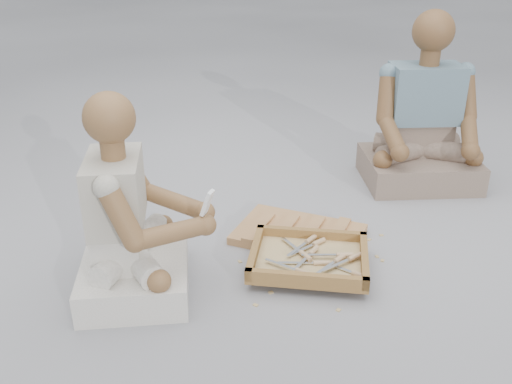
# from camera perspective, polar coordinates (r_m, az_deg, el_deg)

# --- Properties ---
(ground) EXTENTS (60.00, 60.00, 0.00)m
(ground) POSITION_cam_1_polar(r_m,az_deg,el_deg) (2.48, -0.87, -8.07)
(ground) COLOR #9F9FA4
(ground) RESTS_ON ground
(carved_panel) EXTENTS (0.66, 0.52, 0.04)m
(carved_panel) POSITION_cam_1_polar(r_m,az_deg,el_deg) (2.74, 4.29, -4.23)
(carved_panel) COLOR #A57940
(carved_panel) RESTS_ON ground
(tool_tray) EXTENTS (0.50, 0.40, 0.06)m
(tool_tray) POSITION_cam_1_polar(r_m,az_deg,el_deg) (2.47, 5.30, -6.67)
(tool_tray) COLOR brown
(tool_tray) RESTS_ON carved_panel
(chisel_0) EXTENTS (0.16, 0.18, 0.02)m
(chisel_0) POSITION_cam_1_polar(r_m,az_deg,el_deg) (2.56, 5.94, -5.15)
(chisel_0) COLOR silver
(chisel_0) RESTS_ON tool_tray
(chisel_1) EXTENTS (0.10, 0.21, 0.02)m
(chisel_1) POSITION_cam_1_polar(r_m,az_deg,el_deg) (2.49, 5.54, -6.07)
(chisel_1) COLOR silver
(chisel_1) RESTS_ON tool_tray
(chisel_2) EXTENTS (0.21, 0.11, 0.02)m
(chisel_2) POSITION_cam_1_polar(r_m,az_deg,el_deg) (2.36, 4.31, -7.88)
(chisel_2) COLOR silver
(chisel_2) RESTS_ON tool_tray
(chisel_3) EXTENTS (0.20, 0.12, 0.02)m
(chisel_3) POSITION_cam_1_polar(r_m,az_deg,el_deg) (2.39, 9.88, -8.02)
(chisel_3) COLOR silver
(chisel_3) RESTS_ON tool_tray
(chisel_4) EXTENTS (0.22, 0.05, 0.02)m
(chisel_4) POSITION_cam_1_polar(r_m,az_deg,el_deg) (2.48, 8.35, -6.23)
(chisel_4) COLOR silver
(chisel_4) RESTS_ON tool_tray
(chisel_5) EXTENTS (0.14, 0.19, 0.02)m
(chisel_5) POSITION_cam_1_polar(r_m,az_deg,el_deg) (2.44, 8.07, -6.77)
(chisel_5) COLOR silver
(chisel_5) RESTS_ON tool_tray
(chisel_6) EXTENTS (0.12, 0.20, 0.02)m
(chisel_6) POSITION_cam_1_polar(r_m,az_deg,el_deg) (2.57, 5.24, -4.91)
(chisel_6) COLOR silver
(chisel_6) RESTS_ON tool_tray
(chisel_7) EXTENTS (0.22, 0.05, 0.02)m
(chisel_7) POSITION_cam_1_polar(r_m,az_deg,el_deg) (2.43, 6.07, -7.07)
(chisel_7) COLOR silver
(chisel_7) RESTS_ON tool_tray
(chisel_8) EXTENTS (0.17, 0.17, 0.02)m
(chisel_8) POSITION_cam_1_polar(r_m,az_deg,el_deg) (2.46, 9.49, -6.57)
(chisel_8) COLOR silver
(chisel_8) RESTS_ON tool_tray
(chisel_9) EXTENTS (0.15, 0.18, 0.02)m
(chisel_9) POSITION_cam_1_polar(r_m,az_deg,el_deg) (2.48, 4.69, -6.15)
(chisel_9) COLOR silver
(chisel_9) RESTS_ON tool_tray
(wood_chip_0) EXTENTS (0.02, 0.02, 0.00)m
(wood_chip_0) POSITION_cam_1_polar(r_m,az_deg,el_deg) (2.62, 12.53, -6.71)
(wood_chip_0) COLOR tan
(wood_chip_0) RESTS_ON ground
(wood_chip_1) EXTENTS (0.02, 0.02, 0.00)m
(wood_chip_1) POSITION_cam_1_polar(r_m,az_deg,el_deg) (2.56, -1.62, -6.96)
(wood_chip_1) COLOR tan
(wood_chip_1) RESTS_ON ground
(wood_chip_2) EXTENTS (0.02, 0.02, 0.00)m
(wood_chip_2) POSITION_cam_1_polar(r_m,az_deg,el_deg) (2.65, 12.00, -6.34)
(wood_chip_2) COLOR tan
(wood_chip_2) RESTS_ON ground
(wood_chip_3) EXTENTS (0.02, 0.02, 0.00)m
(wood_chip_3) POSITION_cam_1_polar(r_m,az_deg,el_deg) (2.70, 4.78, -5.20)
(wood_chip_3) COLOR tan
(wood_chip_3) RESTS_ON ground
(wood_chip_4) EXTENTS (0.02, 0.02, 0.00)m
(wood_chip_4) POSITION_cam_1_polar(r_m,az_deg,el_deg) (2.61, 5.28, -6.38)
(wood_chip_4) COLOR tan
(wood_chip_4) RESTS_ON ground
(wood_chip_5) EXTENTS (0.02, 0.02, 0.00)m
(wood_chip_5) POSITION_cam_1_polar(r_m,az_deg,el_deg) (2.36, 1.50, -10.02)
(wood_chip_5) COLOR tan
(wood_chip_5) RESTS_ON ground
(wood_chip_6) EXTENTS (0.02, 0.02, 0.00)m
(wood_chip_6) POSITION_cam_1_polar(r_m,az_deg,el_deg) (2.42, 4.03, -9.00)
(wood_chip_6) COLOR tan
(wood_chip_6) RESTS_ON ground
(wood_chip_7) EXTENTS (0.02, 0.02, 0.00)m
(wood_chip_7) POSITION_cam_1_polar(r_m,az_deg,el_deg) (2.83, 12.43, -4.24)
(wood_chip_7) COLOR tan
(wood_chip_7) RESTS_ON ground
(wood_chip_8) EXTENTS (0.02, 0.02, 0.00)m
(wood_chip_8) POSITION_cam_1_polar(r_m,az_deg,el_deg) (2.78, 11.24, -4.70)
(wood_chip_8) COLOR tan
(wood_chip_8) RESTS_ON ground
(wood_chip_9) EXTENTS (0.02, 0.02, 0.00)m
(wood_chip_9) POSITION_cam_1_polar(r_m,az_deg,el_deg) (2.29, 8.25, -11.60)
(wood_chip_9) COLOR tan
(wood_chip_9) RESTS_ON ground
(wood_chip_10) EXTENTS (0.02, 0.02, 0.00)m
(wood_chip_10) POSITION_cam_1_polar(r_m,az_deg,el_deg) (2.29, -0.04, -11.24)
(wood_chip_10) COLOR tan
(wood_chip_10) RESTS_ON ground
(wood_chip_11) EXTENTS (0.02, 0.02, 0.00)m
(wood_chip_11) POSITION_cam_1_polar(r_m,az_deg,el_deg) (2.40, 4.23, -9.43)
(wood_chip_11) COLOR tan
(wood_chip_11) RESTS_ON ground
(craftsman) EXTENTS (0.61, 0.62, 0.83)m
(craftsman) POSITION_cam_1_polar(r_m,az_deg,el_deg) (2.30, -12.49, -3.42)
(craftsman) COLOR silver
(craftsman) RESTS_ON ground
(companion) EXTENTS (0.71, 0.61, 0.97)m
(companion) POSITION_cam_1_polar(r_m,az_deg,el_deg) (3.37, 16.34, 6.14)
(companion) COLOR gray
(companion) RESTS_ON ground
(mobile_phone) EXTENTS (0.06, 0.05, 0.11)m
(mobile_phone) POSITION_cam_1_polar(r_m,az_deg,el_deg) (2.18, -4.90, -1.07)
(mobile_phone) COLOR white
(mobile_phone) RESTS_ON craftsman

